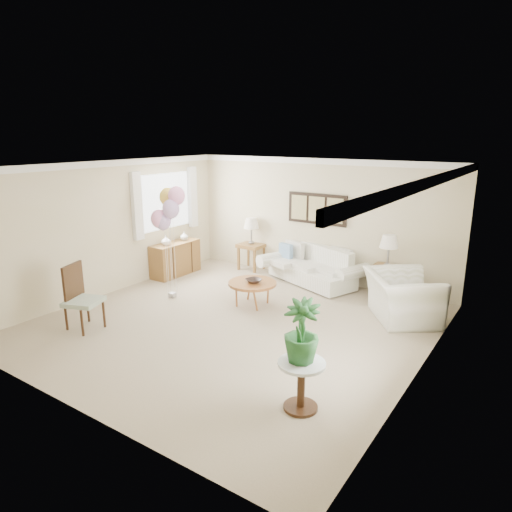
# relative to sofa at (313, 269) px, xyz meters

# --- Properties ---
(ground_plane) EXTENTS (6.00, 6.00, 0.00)m
(ground_plane) POSITION_rel_sofa_xyz_m (-0.08, -2.69, -0.31)
(ground_plane) COLOR tan
(room_shell) EXTENTS (6.04, 6.04, 2.60)m
(room_shell) POSITION_rel_sofa_xyz_m (-0.19, -2.60, 1.31)
(room_shell) COLOR beige
(room_shell) RESTS_ON ground
(wall_art_triptych) EXTENTS (1.35, 0.06, 0.65)m
(wall_art_triptych) POSITION_rel_sofa_xyz_m (-0.08, 0.27, 1.24)
(wall_art_triptych) COLOR black
(wall_art_triptych) RESTS_ON ground
(sofa) EXTENTS (2.41, 1.45, 0.79)m
(sofa) POSITION_rel_sofa_xyz_m (0.00, 0.00, 0.00)
(sofa) COLOR white
(sofa) RESTS_ON ground
(end_table_left) EXTENTS (0.56, 0.51, 0.61)m
(end_table_left) POSITION_rel_sofa_xyz_m (-1.66, 0.11, 0.20)
(end_table_left) COLOR brown
(end_table_left) RESTS_ON ground
(end_table_right) EXTENTS (0.56, 0.51, 0.62)m
(end_table_right) POSITION_rel_sofa_xyz_m (1.59, 0.01, 0.20)
(end_table_right) COLOR brown
(end_table_right) RESTS_ON ground
(lamp_left) EXTENTS (0.35, 0.35, 0.61)m
(lamp_left) POSITION_rel_sofa_xyz_m (-1.66, 0.11, 0.77)
(lamp_left) COLOR gray
(lamp_left) RESTS_ON end_table_left
(lamp_right) EXTENTS (0.36, 0.36, 0.63)m
(lamp_right) POSITION_rel_sofa_xyz_m (1.59, 0.01, 0.78)
(lamp_right) COLOR gray
(lamp_right) RESTS_ON end_table_right
(coffee_table) EXTENTS (0.89, 0.89, 0.45)m
(coffee_table) POSITION_rel_sofa_xyz_m (-0.32, -1.80, 0.10)
(coffee_table) COLOR brown
(coffee_table) RESTS_ON ground
(decor_bowl) EXTENTS (0.36, 0.36, 0.07)m
(decor_bowl) POSITION_rel_sofa_xyz_m (-0.28, -1.82, 0.17)
(decor_bowl) COLOR black
(decor_bowl) RESTS_ON coffee_table
(armchair) EXTENTS (1.60, 1.63, 0.80)m
(armchair) POSITION_rel_sofa_xyz_m (2.16, -0.92, 0.09)
(armchair) COLOR white
(armchair) RESTS_ON ground
(side_table) EXTENTS (0.55, 0.55, 0.59)m
(side_table) POSITION_rel_sofa_xyz_m (2.02, -4.22, 0.14)
(side_table) COLOR silver
(side_table) RESTS_ON ground
(potted_plant) EXTENTS (0.51, 0.51, 0.73)m
(potted_plant) POSITION_rel_sofa_xyz_m (1.99, -4.21, 0.65)
(potted_plant) COLOR #1B4A1F
(potted_plant) RESTS_ON side_table
(accent_chair) EXTENTS (0.67, 0.67, 1.06)m
(accent_chair) POSITION_rel_sofa_xyz_m (-2.05, -4.20, 0.24)
(accent_chair) COLOR #94A38D
(accent_chair) RESTS_ON ground
(credenza) EXTENTS (0.46, 1.20, 0.74)m
(credenza) POSITION_rel_sofa_xyz_m (-2.84, -1.19, 0.06)
(credenza) COLOR brown
(credenza) RESTS_ON ground
(vase_white) EXTENTS (0.21, 0.21, 0.21)m
(vase_white) POSITION_rel_sofa_xyz_m (-2.82, -1.47, 0.53)
(vase_white) COLOR white
(vase_white) RESTS_ON credenza
(vase_sage) EXTENTS (0.19, 0.19, 0.19)m
(vase_sage) POSITION_rel_sofa_xyz_m (-2.82, -0.90, 0.52)
(vase_sage) COLOR #AEB1A9
(vase_sage) RESTS_ON credenza
(balloon_cluster) EXTENTS (0.59, 0.57, 2.17)m
(balloon_cluster) POSITION_rel_sofa_xyz_m (-1.84, -2.35, 1.43)
(balloon_cluster) COLOR gray
(balloon_cluster) RESTS_ON ground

